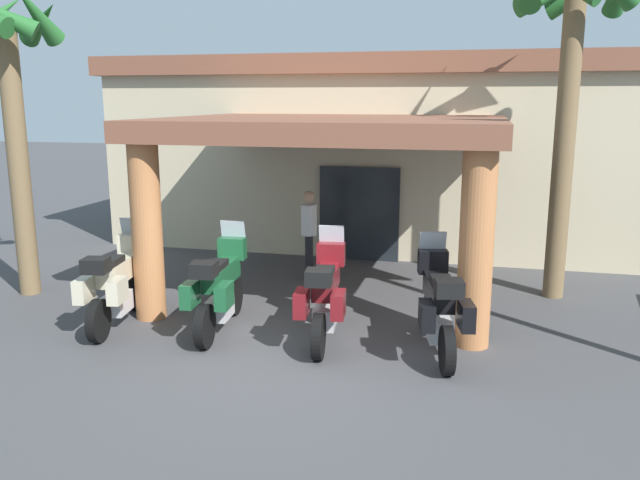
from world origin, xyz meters
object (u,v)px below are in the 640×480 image
object	(u,v)px
motorcycle_green	(219,288)
palm_tree_near_portico	(571,51)
pedestrian	(309,228)
motorcycle_black	(439,306)
palm_tree_roadside	(10,73)
motorcycle_maroon	(325,296)
motorcycle_cream	(116,283)
motel_building	(378,149)

from	to	relation	value
motorcycle_green	palm_tree_near_portico	xyz separation A→B (m)	(5.24, 3.21, 3.67)
motorcycle_green	pedestrian	size ratio (longest dim) A/B	1.25
motorcycle_black	palm_tree_roadside	world-z (taller)	palm_tree_roadside
motorcycle_green	motorcycle_maroon	bearing A→B (deg)	-95.63
motorcycle_maroon	motorcycle_green	bearing A→B (deg)	83.38
motorcycle_cream	motorcycle_black	distance (m)	5.08
motorcycle_maroon	palm_tree_near_portico	size ratio (longest dim) A/B	0.36
motorcycle_green	motorcycle_black	size ratio (longest dim) A/B	1.01
motel_building	palm_tree_near_portico	bearing A→B (deg)	-48.09
motorcycle_cream	palm_tree_roadside	size ratio (longest dim) A/B	0.40
motorcycle_cream	palm_tree_near_portico	bearing A→B (deg)	-73.53
motorcycle_maroon	pedestrian	size ratio (longest dim) A/B	1.25
motorcycle_cream	motorcycle_green	world-z (taller)	same
motorcycle_cream	palm_tree_roadside	world-z (taller)	palm_tree_roadside
motorcycle_black	palm_tree_near_portico	bearing A→B (deg)	-41.78
motel_building	motorcycle_green	size ratio (longest dim) A/B	5.87
pedestrian	palm_tree_roadside	distance (m)	6.10
motorcycle_cream	pedestrian	world-z (taller)	pedestrian
motorcycle_cream	motorcycle_black	bearing A→B (deg)	-98.75
motorcycle_black	palm_tree_roadside	distance (m)	8.40
motorcycle_maroon	palm_tree_roadside	size ratio (longest dim) A/B	0.40
pedestrian	motorcycle_cream	bearing A→B (deg)	35.79
motorcycle_green	palm_tree_roadside	size ratio (longest dim) A/B	0.40
motorcycle_maroon	palm_tree_near_portico	distance (m)	6.04
motel_building	motorcycle_cream	size ratio (longest dim) A/B	5.89
palm_tree_near_portico	palm_tree_roadside	size ratio (longest dim) A/B	1.10
motorcycle_green	palm_tree_near_portico	world-z (taller)	palm_tree_near_portico
motel_building	motorcycle_cream	xyz separation A→B (m)	(-2.93, -7.83, -1.62)
palm_tree_roadside	motorcycle_green	bearing A→B (deg)	-13.73
motel_building	motorcycle_black	world-z (taller)	motel_building
motorcycle_maroon	motel_building	bearing A→B (deg)	-3.24
motorcycle_cream	pedestrian	xyz separation A→B (m)	(2.23, 3.53, 0.34)
motel_building	motorcycle_green	distance (m)	7.93
motel_building	palm_tree_near_portico	xyz separation A→B (m)	(4.01, -4.46, 2.06)
motel_building	motorcycle_green	world-z (taller)	motel_building
motorcycle_cream	palm_tree_near_portico	world-z (taller)	palm_tree_near_portico
motorcycle_maroon	pedestrian	bearing A→B (deg)	12.21
motorcycle_cream	motel_building	bearing A→B (deg)	-29.97
motorcycle_cream	pedestrian	bearing A→B (deg)	-41.76
motorcycle_black	pedestrian	size ratio (longest dim) A/B	1.23
motorcycle_green	motorcycle_maroon	size ratio (longest dim) A/B	1.00
pedestrian	palm_tree_near_portico	size ratio (longest dim) A/B	0.29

